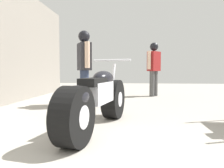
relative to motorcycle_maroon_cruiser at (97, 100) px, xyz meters
name	(u,v)px	position (x,y,z in m)	size (l,w,h in m)	color
ground_plane	(130,112)	(0.42, 1.33, -0.40)	(18.35, 18.35, 0.00)	#9E998E
motorcycle_maroon_cruiser	(97,100)	(0.00, 0.00, 0.00)	(0.75, 2.07, 0.97)	black
mechanic_in_blue	(84,61)	(-0.61, 2.01, 0.60)	(0.40, 0.63, 1.67)	#2D3851
mechanic_with_helmet	(154,64)	(1.11, 3.93, 0.58)	(0.47, 0.57, 1.63)	#4C4C4C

